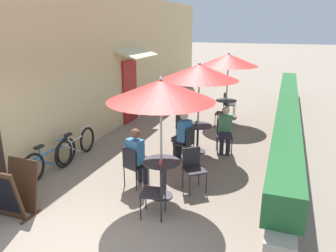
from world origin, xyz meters
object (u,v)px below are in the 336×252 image
at_px(patio_table_far, 226,107).
at_px(cafe_chair_far_right, 228,102).
at_px(patio_umbrella_near, 161,90).
at_px(seated_patron_mid_right, 183,134).
at_px(cafe_chair_near_left, 157,190).
at_px(patio_umbrella_mid, 199,72).
at_px(seated_patron_mid_back, 225,128).
at_px(cafe_chair_mid_left, 183,126).
at_px(coffee_cup_mid, 197,123).
at_px(patio_umbrella_far, 229,60).
at_px(bicycle_leaning, 50,159).
at_px(menu_board, 14,190).
at_px(cafe_chair_mid_back, 224,133).
at_px(cafe_chair_far_left, 224,112).
at_px(cafe_chair_near_back, 133,164).
at_px(seated_patron_near_back, 137,154).
at_px(cafe_chair_mid_right, 186,141).
at_px(patio_table_near, 161,172).
at_px(coffee_cup_near, 161,163).
at_px(bicycle_second, 76,146).
at_px(cafe_chair_near_right, 193,166).
at_px(patio_table_mid, 198,133).

distance_m(patio_table_far, cafe_chair_far_right, 0.70).
bearing_deg(patio_umbrella_near, seated_patron_mid_right, 94.90).
xyz_separation_m(cafe_chair_near_left, patio_umbrella_mid, (-0.13, 3.22, 1.60)).
distance_m(seated_patron_mid_back, patio_table_far, 3.07).
xyz_separation_m(cafe_chair_mid_left, patio_table_far, (0.73, 2.74, 0.00)).
distance_m(seated_patron_mid_right, cafe_chair_far_right, 4.55).
height_order(cafe_chair_mid_left, coffee_cup_mid, cafe_chair_mid_left).
xyz_separation_m(patio_umbrella_far, bicycle_leaning, (-2.95, -5.59, -1.76)).
xyz_separation_m(patio_umbrella_near, menu_board, (-2.20, -1.47, -1.64)).
distance_m(cafe_chair_mid_back, patio_table_far, 2.95).
height_order(cafe_chair_mid_left, cafe_chair_far_left, same).
bearing_deg(cafe_chair_near_back, patio_table_far, 101.83).
xyz_separation_m(patio_umbrella_mid, patio_table_far, (0.18, 3.17, -1.59)).
xyz_separation_m(seated_patron_near_back, cafe_chair_mid_right, (0.59, 1.56, -0.17)).
bearing_deg(cafe_chair_mid_left, patio_umbrella_far, 119.65).
distance_m(patio_umbrella_mid, menu_board, 4.88).
height_order(patio_table_near, menu_board, menu_board).
bearing_deg(seated_patron_mid_right, coffee_cup_near, -159.51).
height_order(seated_patron_near_back, patio_umbrella_mid, patio_umbrella_mid).
distance_m(bicycle_second, menu_board, 2.56).
height_order(cafe_chair_near_right, bicycle_second, cafe_chair_near_right).
xyz_separation_m(patio_umbrella_far, cafe_chair_far_left, (0.07, -0.70, -1.60)).
height_order(seated_patron_mid_right, patio_umbrella_far, patio_umbrella_far).
bearing_deg(coffee_cup_near, coffee_cup_mid, 90.86).
distance_m(coffee_cup_near, seated_patron_mid_right, 2.05).
bearing_deg(bicycle_second, cafe_chair_mid_back, 24.76).
xyz_separation_m(seated_patron_mid_back, bicycle_second, (-3.41, -1.65, -0.34)).
height_order(patio_umbrella_near, seated_patron_mid_back, patio_umbrella_near).
relative_size(patio_table_mid, patio_umbrella_mid, 0.32).
relative_size(cafe_chair_mid_back, bicycle_second, 0.50).
relative_size(cafe_chair_near_right, patio_table_far, 1.17).
bearing_deg(patio_umbrella_far, patio_umbrella_near, -92.26).
xyz_separation_m(patio_umbrella_near, cafe_chair_far_left, (0.29, 5.01, -1.60)).
xyz_separation_m(cafe_chair_far_left, cafe_chair_far_right, (-0.14, 1.40, 0.00)).
relative_size(cafe_chair_mid_right, seated_patron_mid_right, 0.70).
xyz_separation_m(patio_table_mid, cafe_chair_mid_back, (0.65, 0.26, -0.00)).
relative_size(cafe_chair_mid_right, coffee_cup_mid, 9.67).
bearing_deg(patio_table_near, cafe_chair_mid_right, 91.63).
bearing_deg(cafe_chair_mid_left, patio_umbrella_mid, 6.24).
bearing_deg(patio_umbrella_near, patio_table_far, 87.74).
bearing_deg(cafe_chair_near_back, seated_patron_mid_right, 94.07).
distance_m(cafe_chair_near_right, cafe_chair_mid_left, 2.67).
bearing_deg(patio_table_near, seated_patron_mid_right, 94.90).
relative_size(seated_patron_near_back, patio_table_mid, 1.68).
bearing_deg(cafe_chair_near_back, bicycle_leaning, -157.41).
height_order(seated_patron_mid_back, bicycle_second, seated_patron_mid_back).
bearing_deg(seated_patron_mid_right, cafe_chair_near_back, 177.50).
bearing_deg(patio_umbrella_far, coffee_cup_near, -91.70).
relative_size(patio_table_near, cafe_chair_far_right, 0.86).
height_order(seated_patron_near_back, cafe_chair_far_right, seated_patron_near_back).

